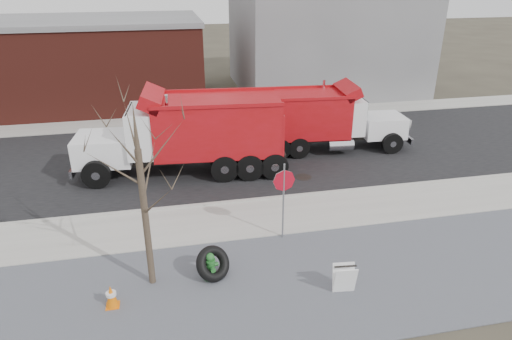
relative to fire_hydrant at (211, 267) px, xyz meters
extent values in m
plane|color=#383328|center=(1.58, 2.74, -0.38)|extent=(120.00, 120.00, 0.00)
cube|color=slate|center=(1.58, -0.76, -0.37)|extent=(60.00, 5.00, 0.03)
cube|color=#9E9B93|center=(1.58, 2.99, -0.35)|extent=(60.00, 2.50, 0.06)
cube|color=#9E9B93|center=(1.58, 4.29, -0.33)|extent=(60.00, 0.15, 0.11)
cube|color=black|center=(1.58, 9.04, -0.37)|extent=(60.00, 9.40, 0.02)
cube|color=#9E9B93|center=(1.58, 14.74, -0.35)|extent=(60.00, 2.00, 0.06)
cube|color=gray|center=(10.58, 20.74, 3.62)|extent=(12.00, 10.00, 8.00)
cube|color=maroon|center=(-8.42, 19.74, 2.12)|extent=(20.00, 8.00, 5.00)
cube|color=gray|center=(-8.42, 19.74, 4.77)|extent=(20.20, 8.20, 0.30)
cylinder|color=#382D23|center=(-1.62, 0.14, 1.62)|extent=(0.18, 0.18, 4.00)
cone|color=#382D23|center=(-1.62, 0.14, 4.22)|extent=(0.14, 0.14, 1.20)
cylinder|color=#2A6E2E|center=(0.00, 0.01, -0.35)|extent=(0.44, 0.44, 0.06)
cylinder|color=#2A6E2E|center=(0.00, 0.01, -0.05)|extent=(0.23, 0.23, 0.60)
cylinder|color=#2A6E2E|center=(0.00, 0.01, 0.22)|extent=(0.30, 0.30, 0.05)
sphere|color=#2A6E2E|center=(0.00, 0.01, 0.32)|extent=(0.24, 0.24, 0.24)
cylinder|color=#2A6E2E|center=(0.00, 0.01, 0.42)|extent=(0.05, 0.05, 0.06)
cylinder|color=#2A6E2E|center=(-0.17, -0.04, 0.04)|extent=(0.15, 0.14, 0.11)
cylinder|color=#2A6E2E|center=(0.16, 0.05, 0.04)|extent=(0.15, 0.14, 0.11)
cylinder|color=#2A6E2E|center=(0.04, -0.16, 0.02)|extent=(0.18, 0.16, 0.15)
torus|color=black|center=(0.08, 0.04, 0.07)|extent=(1.30, 1.22, 1.02)
cylinder|color=gray|center=(2.53, 1.64, 0.93)|extent=(0.06, 0.06, 2.62)
cylinder|color=#B00C1E|center=(2.53, 1.64, 1.67)|extent=(0.71, 0.09, 0.71)
cube|color=white|center=(3.43, -1.42, 0.05)|extent=(0.62, 0.27, 0.82)
cube|color=white|center=(3.45, -1.25, 0.05)|extent=(0.62, 0.27, 0.82)
cube|color=black|center=(3.44, -1.34, 0.46)|extent=(0.60, 0.10, 0.04)
cube|color=orange|center=(-2.64, -0.65, -0.36)|extent=(0.34, 0.34, 0.04)
cone|color=orange|center=(-2.64, -0.65, -0.04)|extent=(0.33, 0.33, 0.63)
cylinder|color=white|center=(-2.64, -0.65, 0.03)|extent=(0.26, 0.26, 0.09)
cube|color=black|center=(6.41, 8.87, 0.23)|extent=(7.67, 1.36, 0.20)
cube|color=white|center=(9.32, 8.64, 0.71)|extent=(2.09, 1.89, 0.98)
cube|color=silver|center=(10.39, 8.56, 0.71)|extent=(0.18, 1.56, 0.89)
cube|color=white|center=(7.42, 8.79, 1.33)|extent=(1.58, 2.16, 1.61)
cube|color=black|center=(8.17, 8.73, 1.78)|extent=(0.19, 1.78, 0.71)
cube|color=#A60E17|center=(5.25, 8.96, 1.42)|extent=(4.62, 2.48, 1.96)
cylinder|color=silver|center=(6.64, 9.70, 1.74)|extent=(0.13, 0.13, 2.14)
cylinder|color=black|center=(9.59, 9.59, 0.13)|extent=(1.00, 0.34, 0.98)
cylinder|color=black|center=(9.44, 7.67, 0.13)|extent=(1.00, 0.34, 0.98)
cylinder|color=black|center=(4.25, 9.89, 0.13)|extent=(1.00, 0.34, 0.98)
cylinder|color=black|center=(4.12, 8.18, 0.13)|extent=(1.00, 0.34, 0.98)
cube|color=black|center=(-0.13, 7.48, 0.30)|extent=(8.44, 1.64, 0.23)
cube|color=white|center=(-3.44, 7.77, 0.87)|extent=(2.43, 2.20, 1.13)
cube|color=silver|center=(-4.50, 7.86, 0.87)|extent=(0.22, 1.80, 1.03)
cube|color=white|center=(-1.54, 7.60, 1.59)|extent=(1.85, 2.50, 1.85)
cube|color=black|center=(-2.29, 7.67, 2.10)|extent=(0.23, 2.05, 0.82)
cube|color=#A60E17|center=(1.20, 7.36, 1.69)|extent=(5.34, 2.91, 2.26)
cylinder|color=silver|center=(-0.78, 6.55, 2.05)|extent=(0.16, 0.16, 2.47)
cylinder|color=black|center=(-3.73, 6.68, 0.20)|extent=(1.15, 0.41, 1.13)
cylinder|color=black|center=(-3.54, 8.89, 0.20)|extent=(1.15, 0.41, 1.13)
cylinder|color=black|center=(2.34, 6.27, 0.20)|extent=(1.15, 0.41, 1.13)
cylinder|color=black|center=(2.52, 8.23, 0.20)|extent=(1.15, 0.41, 1.13)
camera|label=1|loc=(-0.92, -10.59, 7.70)|focal=32.00mm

